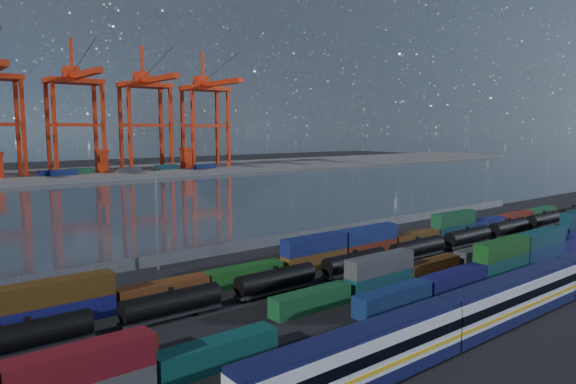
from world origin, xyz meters
TOP-DOWN VIEW (x-y plane):
  - ground at (0.00, 0.00)m, footprint 700.00×700.00m
  - harbor_water at (0.00, 105.00)m, footprint 700.00×700.00m
  - far_quay at (0.00, 210.00)m, footprint 700.00×70.00m
  - passenger_train at (-6.88, -21.29)m, footprint 77.73×3.18m
  - container_row_south at (-5.22, -9.89)m, footprint 140.11×2.54m
  - container_row_mid at (-3.35, -3.65)m, footprint 141.08×2.39m
  - container_row_north at (0.42, 10.85)m, footprint 141.78×2.52m
  - tanker_string at (8.39, 4.20)m, footprint 136.57×2.70m
  - waterfront_fence at (-0.00, 28.00)m, footprint 160.12×0.12m
  - yard_light_mast at (-30.00, 26.00)m, footprint 1.60×0.40m
  - gantry_cranes at (-7.50, 203.26)m, footprint 200.20×48.39m
  - quay_containers at (-11.00, 195.46)m, footprint 172.58×10.99m
  - straddle_carriers at (-2.50, 200.00)m, footprint 140.00×7.00m

SIDE VIEW (x-z plane):
  - ground at x=0.00m, z-range 0.00..0.00m
  - harbor_water at x=0.00m, z-range 0.01..0.01m
  - far_quay at x=0.00m, z-range 0.00..2.00m
  - waterfront_fence at x=0.00m, z-range -0.10..2.10m
  - container_row_mid at x=-3.35m, z-range -0.85..4.25m
  - tanker_string at x=8.39m, z-range 0.01..3.87m
  - container_row_north at x=0.42m, z-range -0.63..4.75m
  - container_row_south at x=-5.22m, z-range -0.58..4.84m
  - passenger_train at x=-6.88m, z-range 0.01..5.46m
  - quay_containers at x=-11.00m, z-range 2.00..4.60m
  - straddle_carriers at x=-2.50m, z-range 2.27..13.37m
  - yard_light_mast at x=-30.00m, z-range 1.00..17.60m
  - gantry_cranes at x=-7.50m, z-range 7.40..72.93m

